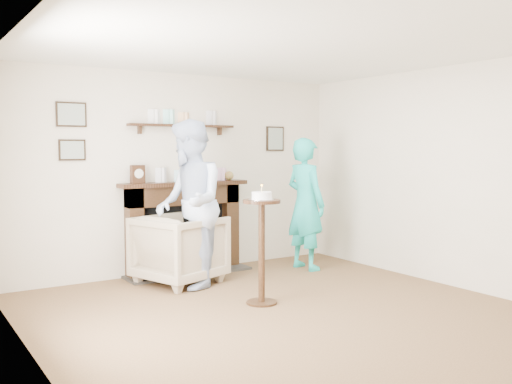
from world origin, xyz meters
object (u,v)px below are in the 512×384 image
Objects in this scene: woman at (305,269)px; man at (190,287)px; armchair at (180,283)px; pedestal_table at (262,231)px.

man is at bearing 86.62° from woman.
woman is (1.71, -0.17, 0.00)m from armchair.
pedestal_table reaches higher than armchair.
pedestal_table is (0.30, -1.02, 0.75)m from man.
man is 1.56× the size of pedestal_table.
pedestal_table is (-1.40, -1.09, 0.75)m from woman.
man is 1.70m from woman.
armchair is 0.52× the size of woman.
pedestal_table is (0.31, -1.25, 0.75)m from armchair.
man reaches higher than armchair.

